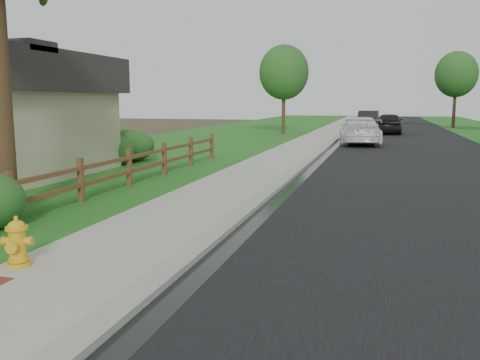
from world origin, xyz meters
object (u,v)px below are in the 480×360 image
(ranch_fence, at_px, (107,172))
(white_suv, at_px, (360,131))
(fire_hydrant, at_px, (17,243))
(dark_car_mid, at_px, (389,123))

(ranch_fence, relative_size, white_suv, 3.20)
(fire_hydrant, bearing_deg, ranch_fence, 108.33)
(white_suv, bearing_deg, dark_car_mid, -105.07)
(ranch_fence, distance_m, white_suv, 18.52)
(ranch_fence, height_order, white_suv, white_suv)
(fire_hydrant, bearing_deg, dark_car_mid, 80.93)
(ranch_fence, relative_size, dark_car_mid, 3.71)
(fire_hydrant, height_order, white_suv, white_suv)
(ranch_fence, distance_m, fire_hydrant, 6.05)
(white_suv, bearing_deg, fire_hydrant, 75.21)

